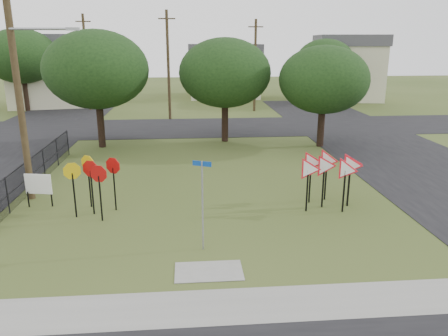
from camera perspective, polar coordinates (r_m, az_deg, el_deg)
The scene contains 22 objects.
ground at distance 15.37m, azimuth -2.47°, elevation -8.96°, with size 140.00×140.00×0.00m, color #37481B.
sidewalk at distance 11.71m, azimuth -1.52°, elevation -17.69°, with size 30.00×1.60×0.02m, color gray.
street_right at distance 27.77m, azimuth 22.12°, elevation 1.43°, with size 8.00×50.00×0.02m, color black.
street_far at distance 34.53m, azimuth -3.93°, elevation 5.31°, with size 60.00×8.00×0.02m, color black.
curb_pad at distance 13.24m, azimuth -2.00°, elevation -13.34°, with size 2.00×1.20×0.02m, color gray.
street_name_sign at distance 13.85m, azimuth -2.83°, elevation -4.19°, with size 0.57×0.27×2.99m.
stop_sign_cluster at distance 17.51m, azimuth -16.76°, elevation -0.70°, with size 2.05×1.81×2.19m.
yield_sign_cluster at distance 18.06m, azimuth 13.79°, elevation 0.09°, with size 2.86×2.06×2.25m.
info_board at distance 19.24m, azimuth -23.09°, elevation -2.06°, with size 1.10×0.25×1.39m.
utility_pole_main at distance 19.62m, azimuth -25.33°, elevation 10.84°, with size 3.55×0.33×10.00m.
far_pole_a at distance 37.98m, azimuth -7.29°, elevation 13.20°, with size 1.40×0.24×9.00m.
far_pole_b at distance 42.46m, azimuth 4.08°, elevation 13.26°, with size 1.40×0.24×8.50m.
far_pole_c at distance 44.95m, azimuth -17.51°, elevation 13.06°, with size 1.40×0.24×9.00m.
fence_run at distance 22.12m, azimuth -23.33°, elevation -0.21°, with size 0.05×11.55×1.50m.
house_left at distance 49.84m, azimuth -21.03°, elevation 11.88°, with size 10.58×8.88×7.20m.
house_mid at distance 54.20m, azimuth -0.08°, elevation 12.67°, with size 8.40×8.40×6.20m.
house_right at distance 53.31m, azimuth 15.85°, elevation 12.55°, with size 8.30×8.30×7.20m.
tree_near_left at distance 28.48m, azimuth -16.33°, elevation 12.23°, with size 6.40×6.40×7.27m.
tree_near_mid at distance 29.08m, azimuth 0.13°, elevation 12.31°, with size 6.00×6.00×6.80m.
tree_near_right at distance 28.31m, azimuth 12.92°, elevation 11.16°, with size 5.60×5.60×6.33m.
tree_far_left at distance 46.56m, azimuth -24.98°, elevation 13.11°, with size 6.80×6.80×7.73m.
tree_far_right at distance 48.19m, azimuth 13.04°, elevation 13.48°, with size 6.00×6.00×6.80m.
Camera 1 is at (-0.53, -13.90, 6.55)m, focal length 35.00 mm.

